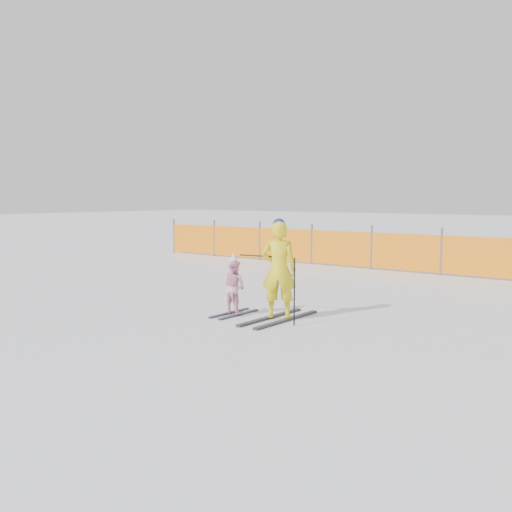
{
  "coord_description": "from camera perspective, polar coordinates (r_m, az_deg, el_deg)",
  "views": [
    {
      "loc": [
        6.19,
        -7.41,
        2.04
      ],
      "look_at": [
        0.0,
        0.5,
        1.0
      ],
      "focal_mm": 40.0,
      "sensor_mm": 36.0,
      "label": 1
    }
  ],
  "objects": [
    {
      "name": "ski_poles",
      "position": [
        9.26,
        2.4,
        -2.24
      ],
      "size": [
        1.19,
        0.2,
        1.09
      ],
      "color": "black",
      "rests_on": "ground"
    },
    {
      "name": "ground",
      "position": [
        9.87,
        -1.8,
        -6.02
      ],
      "size": [
        120.0,
        120.0,
        0.0
      ],
      "primitive_type": "plane",
      "color": "white",
      "rests_on": "ground"
    },
    {
      "name": "adult",
      "position": [
        9.45,
        2.29,
        -1.4
      ],
      "size": [
        0.7,
        1.72,
        1.69
      ],
      "color": "black",
      "rests_on": "ground"
    },
    {
      "name": "safety_fence",
      "position": [
        16.41,
        11.7,
        0.6
      ],
      "size": [
        16.19,
        0.06,
        1.25
      ],
      "color": "#595960",
      "rests_on": "ground"
    },
    {
      "name": "child",
      "position": [
        9.9,
        -2.23,
        -3.03
      ],
      "size": [
        0.46,
        1.03,
        1.1
      ],
      "color": "black",
      "rests_on": "ground"
    }
  ]
}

